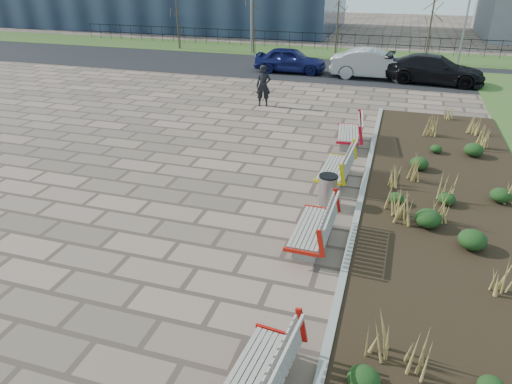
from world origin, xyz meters
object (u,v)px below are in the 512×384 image
(car_blue, at_px, (290,60))
(bench_a, at_px, (253,374))
(bench_b, at_px, (311,226))
(lamp_east, at_px, (467,15))
(litter_bin, at_px, (327,191))
(car_silver, at_px, (374,64))
(lamp_west, at_px, (251,9))
(pedestrian, at_px, (263,86))
(car_black, at_px, (434,69))
(bench_d, at_px, (348,131))
(bench_c, at_px, (335,166))

(car_blue, bearing_deg, bench_a, -169.43)
(bench_b, relative_size, lamp_east, 0.35)
(bench_b, relative_size, litter_bin, 2.37)
(litter_bin, xyz_separation_m, car_blue, (-4.90, 16.27, 0.30))
(car_silver, distance_m, lamp_east, 7.67)
(litter_bin, xyz_separation_m, lamp_west, (-9.05, 21.51, 2.60))
(pedestrian, height_order, lamp_west, lamp_west)
(bench_b, relative_size, car_black, 0.40)
(bench_d, height_order, car_silver, car_silver)
(bench_a, bearing_deg, car_black, 87.53)
(car_black, height_order, lamp_east, lamp_east)
(bench_d, bearing_deg, litter_bin, -95.63)
(car_silver, distance_m, car_black, 3.25)
(bench_c, xyz_separation_m, pedestrian, (-4.36, 7.26, 0.42))
(bench_b, height_order, lamp_west, lamp_west)
(car_black, relative_size, lamp_west, 0.87)
(bench_d, bearing_deg, car_silver, 83.55)
(litter_bin, height_order, car_black, car_black)
(bench_c, bearing_deg, litter_bin, -85.18)
(car_silver, relative_size, lamp_east, 0.80)
(bench_a, distance_m, bench_b, 4.47)
(bench_c, bearing_deg, bench_b, -86.94)
(car_black, bearing_deg, bench_c, 172.05)
(bench_c, height_order, bench_d, same)
(car_blue, height_order, car_silver, car_silver)
(bench_d, relative_size, pedestrian, 1.14)
(litter_bin, bearing_deg, lamp_east, 77.04)
(bench_a, distance_m, lamp_east, 28.53)
(car_blue, bearing_deg, lamp_east, -63.43)
(bench_d, xyz_separation_m, lamp_east, (5.00, 16.59, 2.54))
(car_silver, xyz_separation_m, lamp_west, (-9.05, 5.42, 2.22))
(lamp_west, bearing_deg, bench_a, -72.17)
(bench_a, xyz_separation_m, lamp_east, (5.00, 27.98, 2.54))
(bench_d, relative_size, lamp_east, 0.35)
(bench_d, bearing_deg, bench_c, -96.20)
(bench_a, xyz_separation_m, car_black, (3.28, 22.30, 0.27))
(bench_b, bearing_deg, litter_bin, 89.81)
(car_silver, bearing_deg, bench_a, 178.61)
(bench_a, height_order, car_black, car_black)
(bench_b, relative_size, car_blue, 0.49)
(bench_c, distance_m, car_black, 14.60)
(bench_b, xyz_separation_m, lamp_west, (-9.00, 23.51, 2.54))
(litter_bin, height_order, car_blue, car_blue)
(bench_b, bearing_deg, bench_a, -88.77)
(lamp_east, bearing_deg, car_silver, -132.41)
(litter_bin, relative_size, lamp_west, 0.15)
(bench_b, bearing_deg, bench_d, 91.23)
(pedestrian, height_order, car_silver, pedestrian)
(bench_c, bearing_deg, bench_d, 93.06)
(bench_a, bearing_deg, bench_b, 95.91)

